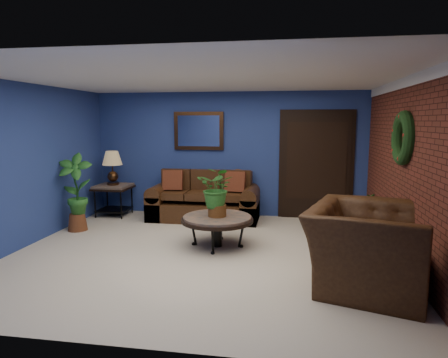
% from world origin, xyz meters
% --- Properties ---
extents(floor, '(5.50, 5.50, 0.00)m').
position_xyz_m(floor, '(0.00, 0.00, 0.00)').
color(floor, beige).
rests_on(floor, ground).
extents(wall_back, '(5.50, 0.04, 2.50)m').
position_xyz_m(wall_back, '(0.00, 2.50, 1.25)').
color(wall_back, navy).
rests_on(wall_back, ground).
extents(wall_left, '(0.04, 5.00, 2.50)m').
position_xyz_m(wall_left, '(-2.75, 0.00, 1.25)').
color(wall_left, navy).
rests_on(wall_left, ground).
extents(wall_right_brick, '(0.04, 5.00, 2.50)m').
position_xyz_m(wall_right_brick, '(2.75, 0.00, 1.25)').
color(wall_right_brick, maroon).
rests_on(wall_right_brick, ground).
extents(ceiling, '(5.50, 5.00, 0.02)m').
position_xyz_m(ceiling, '(0.00, 0.00, 2.50)').
color(ceiling, white).
rests_on(ceiling, wall_back).
extents(crown_molding, '(0.03, 5.00, 0.14)m').
position_xyz_m(crown_molding, '(2.72, 0.00, 2.43)').
color(crown_molding, white).
rests_on(crown_molding, wall_right_brick).
extents(wall_mirror, '(1.02, 0.06, 0.77)m').
position_xyz_m(wall_mirror, '(-0.60, 2.46, 1.72)').
color(wall_mirror, '#432714').
rests_on(wall_mirror, wall_back).
extents(closet_door, '(1.44, 0.06, 2.18)m').
position_xyz_m(closet_door, '(1.75, 2.47, 1.05)').
color(closet_door, black).
rests_on(closet_door, wall_back).
extents(wreath, '(0.16, 0.72, 0.72)m').
position_xyz_m(wreath, '(2.69, 0.05, 1.70)').
color(wreath, black).
rests_on(wreath, wall_right_brick).
extents(sofa, '(2.13, 0.92, 0.96)m').
position_xyz_m(sofa, '(-0.40, 2.08, 0.31)').
color(sofa, '#412712').
rests_on(sofa, ground).
extents(coffee_table, '(1.11, 1.11, 0.48)m').
position_xyz_m(coffee_table, '(0.16, 0.37, 0.42)').
color(coffee_table, '#4A4440').
rests_on(coffee_table, ground).
extents(end_table, '(0.69, 0.69, 0.63)m').
position_xyz_m(end_table, '(-2.30, 2.05, 0.49)').
color(end_table, '#4A4440').
rests_on(end_table, ground).
extents(table_lamp, '(0.40, 0.40, 0.66)m').
position_xyz_m(table_lamp, '(-2.30, 2.05, 1.06)').
color(table_lamp, '#432714').
rests_on(table_lamp, end_table).
extents(side_chair, '(0.45, 0.45, 0.98)m').
position_xyz_m(side_chair, '(0.23, 2.12, 0.55)').
color(side_chair, '#562D18').
rests_on(side_chair, ground).
extents(armchair, '(1.65, 1.77, 0.95)m').
position_xyz_m(armchair, '(2.15, -0.82, 0.47)').
color(armchair, '#412712').
rests_on(armchair, ground).
extents(coffee_plant, '(0.66, 0.61, 0.76)m').
position_xyz_m(coffee_plant, '(0.16, 0.37, 0.89)').
color(coffee_plant, brown).
rests_on(coffee_plant, coffee_table).
extents(floor_plant, '(0.39, 0.31, 0.84)m').
position_xyz_m(floor_plant, '(2.35, 0.72, 0.44)').
color(floor_plant, brown).
rests_on(floor_plant, ground).
extents(tall_plant, '(0.64, 0.49, 1.37)m').
position_xyz_m(tall_plant, '(-2.45, 0.87, 0.73)').
color(tall_plant, brown).
rests_on(tall_plant, ground).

